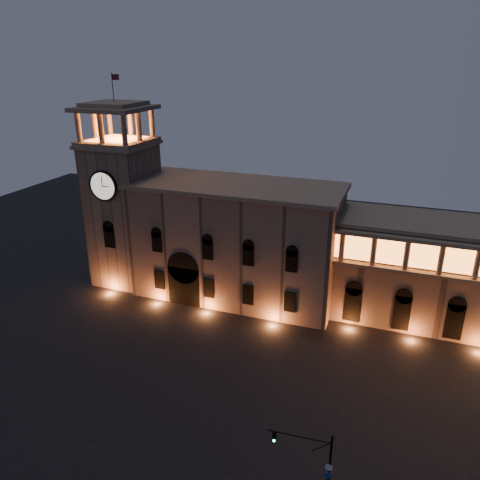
% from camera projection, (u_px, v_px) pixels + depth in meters
% --- Properties ---
extents(ground, '(160.00, 160.00, 0.00)m').
position_uv_depth(ground, '(186.00, 381.00, 53.24)').
color(ground, black).
rests_on(ground, ground).
extents(government_building, '(30.80, 12.80, 17.60)m').
position_uv_depth(government_building, '(236.00, 241.00, 69.89)').
color(government_building, '#78604E').
rests_on(government_building, ground).
extents(clock_tower, '(9.80, 9.80, 32.40)m').
position_uv_depth(clock_tower, '(124.00, 207.00, 73.56)').
color(clock_tower, '#78604E').
rests_on(clock_tower, ground).
extents(traffic_light, '(5.40, 0.81, 7.41)m').
position_uv_depth(traffic_light, '(318.00, 468.00, 37.31)').
color(traffic_light, black).
rests_on(traffic_light, ground).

